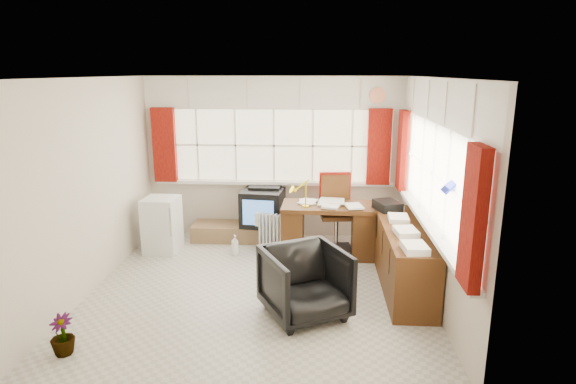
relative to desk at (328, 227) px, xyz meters
name	(u,v)px	position (x,y,z in m)	size (l,w,h in m)	color
ground	(260,288)	(-0.83, -1.16, -0.42)	(4.00, 4.00, 0.00)	beige
room_walls	(258,167)	(-0.83, -1.16, 1.08)	(4.00, 4.00, 4.00)	beige
window_back	(274,178)	(-0.83, 0.79, 0.53)	(3.70, 0.12, 3.60)	beige
window_right	(427,217)	(1.11, -1.16, 0.53)	(0.12, 3.70, 3.60)	beige
curtains	(336,158)	(0.09, -0.23, 1.04)	(3.83, 3.83, 1.15)	#951E08
overhead_cabinets	(342,96)	(0.15, -0.18, 1.83)	(3.98, 3.98, 0.48)	white
desk	(328,227)	(0.00, 0.00, 0.00)	(1.30, 0.66, 0.79)	#582F14
desk_lamp	(306,188)	(-0.31, -0.13, 0.60)	(0.16, 0.15, 0.38)	yellow
task_chair	(335,209)	(0.12, 0.29, 0.18)	(0.52, 0.55, 1.13)	black
office_chair	(305,283)	(-0.27, -1.80, -0.04)	(0.81, 0.83, 0.75)	black
radiator	(272,237)	(-0.81, 0.05, -0.18)	(0.41, 0.28, 0.57)	white
credenza	(403,255)	(0.89, -0.96, -0.02)	(0.50, 2.00, 0.85)	#582F14
file_tray	(387,205)	(0.79, -0.23, 0.40)	(0.28, 0.37, 0.12)	black
tv_bench	(238,232)	(-1.38, 0.56, -0.29)	(1.40, 0.50, 0.25)	#8B6545
crt_tv	(263,208)	(-0.99, 0.54, 0.11)	(0.68, 0.64, 0.56)	black
hifi_stack	(265,206)	(-0.96, 0.66, 0.11)	(0.59, 0.39, 0.60)	black
mini_fridge	(162,225)	(-2.40, 0.01, -0.02)	(0.50, 0.51, 0.80)	white
spray_bottle_a	(235,245)	(-1.32, -0.08, -0.27)	(0.11, 0.11, 0.29)	silver
spray_bottle_b	(287,255)	(-0.55, -0.30, -0.32)	(0.09, 0.09, 0.19)	#93DBD4
flower_vase	(62,335)	(-2.50, -2.67, -0.22)	(0.22, 0.22, 0.39)	black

